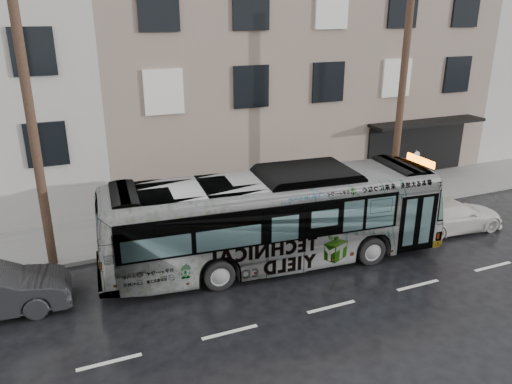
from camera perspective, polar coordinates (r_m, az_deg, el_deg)
ground at (r=17.19m, az=4.28°, el=-8.78°), size 120.00×120.00×0.00m
sidewalk at (r=21.19m, az=-1.71°, el=-2.73°), size 90.00×3.60×0.15m
building_taupe at (r=28.82m, az=1.96°, el=14.49°), size 20.00×12.00×11.00m
utility_pole_front at (r=21.74m, az=16.21°, el=9.66°), size 0.30×0.30×9.00m
utility_pole_rear at (r=17.05m, az=-24.10°, el=6.04°), size 0.30×0.30×9.00m
sign_post at (r=23.20m, az=17.56°, el=1.71°), size 0.06×0.06×2.40m
bus at (r=16.94m, az=2.13°, el=-3.03°), size 11.94×3.71×3.27m
white_sedan at (r=21.28m, az=21.47°, el=-2.50°), size 4.36×2.00×1.23m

